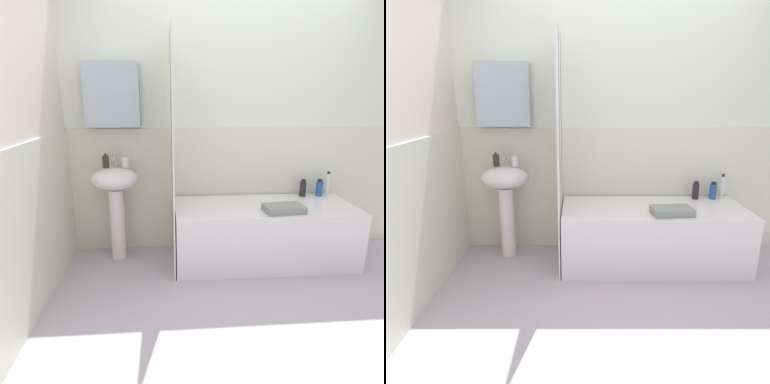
{
  "view_description": "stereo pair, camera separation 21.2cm",
  "coord_description": "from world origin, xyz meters",
  "views": [
    {
      "loc": [
        -0.63,
        -1.95,
        1.49
      ],
      "look_at": [
        -0.42,
        0.75,
        0.71
      ],
      "focal_mm": 31.4,
      "sensor_mm": 36.0,
      "label": 1
    },
    {
      "loc": [
        -0.42,
        -1.96,
        1.49
      ],
      "look_at": [
        -0.42,
        0.75,
        0.71
      ],
      "focal_mm": 31.4,
      "sensor_mm": 36.0,
      "label": 2
    }
  ],
  "objects": [
    {
      "name": "toothbrush_cup",
      "position": [
        -0.99,
        1.06,
        0.92
      ],
      "size": [
        0.06,
        0.06,
        0.09
      ],
      "primitive_type": "cylinder",
      "color": "white",
      "rests_on": "sink"
    },
    {
      "name": "wall_back_tiled",
      "position": [
        -0.07,
        1.26,
        1.14
      ],
      "size": [
        3.6,
        0.18,
        2.4
      ],
      "color": "white",
      "rests_on": "ground_plane"
    },
    {
      "name": "faucet",
      "position": [
        -1.09,
        1.11,
        0.93
      ],
      "size": [
        0.03,
        0.12,
        0.12
      ],
      "color": "silver",
      "rests_on": "sink"
    },
    {
      "name": "body_wash_bottle",
      "position": [
        0.97,
        1.15,
        0.65
      ],
      "size": [
        0.04,
        0.04,
        0.24
      ],
      "color": "white",
      "rests_on": "bathtub"
    },
    {
      "name": "bathtub",
      "position": [
        0.25,
        0.88,
        0.27
      ],
      "size": [
        1.62,
        0.68,
        0.54
      ],
      "primitive_type": "cube",
      "color": "white",
      "rests_on": "ground_plane"
    },
    {
      "name": "conditioner_bottle",
      "position": [
        0.71,
        1.13,
        0.62
      ],
      "size": [
        0.06,
        0.06,
        0.17
      ],
      "color": "#2C212A",
      "rests_on": "bathtub"
    },
    {
      "name": "towel_folded",
      "position": [
        0.36,
        0.68,
        0.57
      ],
      "size": [
        0.35,
        0.23,
        0.06
      ],
      "primitive_type": "cube",
      "rotation": [
        0.0,
        0.0,
        0.09
      ],
      "color": "gray",
      "rests_on": "bathtub"
    },
    {
      "name": "ground_plane",
      "position": [
        0.0,
        0.0,
        -0.02
      ],
      "size": [
        4.8,
        5.6,
        0.04
      ],
      "primitive_type": "cube",
      "color": "#BBB1B8"
    },
    {
      "name": "shower_curtain",
      "position": [
        -0.57,
        0.88,
        1.0
      ],
      "size": [
        0.01,
        0.68,
        2.0
      ],
      "color": "white",
      "rests_on": "ground_plane"
    },
    {
      "name": "wall_left_tiled",
      "position": [
        -1.57,
        0.34,
        1.12
      ],
      "size": [
        0.07,
        1.81,
        2.4
      ],
      "color": "silver",
      "rests_on": "ground_plane"
    },
    {
      "name": "soap_dispenser",
      "position": [
        -1.17,
        1.06,
        0.93
      ],
      "size": [
        0.06,
        0.06,
        0.13
      ],
      "color": "#2E2D26",
      "rests_on": "sink"
    },
    {
      "name": "sink",
      "position": [
        -1.09,
        1.03,
        0.64
      ],
      "size": [
        0.44,
        0.34,
        0.87
      ],
      "color": "white",
      "rests_on": "ground_plane"
    },
    {
      "name": "shampoo_bottle",
      "position": [
        0.88,
        1.13,
        0.62
      ],
      "size": [
        0.07,
        0.07,
        0.17
      ],
      "color": "#2B5799",
      "rests_on": "bathtub"
    }
  ]
}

